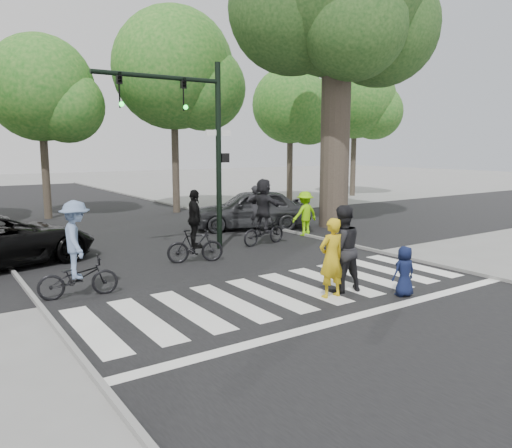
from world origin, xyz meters
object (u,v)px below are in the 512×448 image
at_px(pedestrian_child, 404,271).
at_px(cyclist_left, 77,256).
at_px(traffic_signal, 195,129).
at_px(cyclist_mid, 195,233).
at_px(pedestrian_woman, 331,258).
at_px(pedestrian_adult, 341,249).
at_px(eucalyptus, 336,2).
at_px(car_grey, 251,209).
at_px(cyclist_right, 264,215).

height_order(pedestrian_child, cyclist_left, cyclist_left).
xyz_separation_m(traffic_signal, pedestrian_child, (1.62, -7.00, -3.32)).
xyz_separation_m(cyclist_left, cyclist_mid, (3.75, 1.58, -0.07)).
bearing_deg(cyclist_left, pedestrian_woman, -34.11).
bearing_deg(pedestrian_adult, eucalyptus, -121.71).
distance_m(traffic_signal, car_grey, 5.74).
bearing_deg(cyclist_left, pedestrian_child, -33.45).
xyz_separation_m(cyclist_left, car_grey, (8.45, 5.75, -0.13)).
height_order(traffic_signal, eucalyptus, eucalyptus).
bearing_deg(cyclist_left, traffic_signal, 33.17).
xyz_separation_m(eucalyptus, cyclist_mid, (-7.94, -2.83, -8.20)).
relative_size(pedestrian_woman, cyclist_mid, 0.84).
xyz_separation_m(pedestrian_child, cyclist_left, (-6.13, 4.05, 0.37)).
height_order(pedestrian_woman, cyclist_right, cyclist_right).
bearing_deg(eucalyptus, cyclist_left, -159.31).
xyz_separation_m(pedestrian_woman, cyclist_left, (-4.70, 3.18, 0.05)).
height_order(pedestrian_child, cyclist_mid, cyclist_mid).
relative_size(traffic_signal, cyclist_right, 2.62).
bearing_deg(pedestrian_woman, car_grey, -110.78).
bearing_deg(pedestrian_woman, eucalyptus, -130.60).
bearing_deg(cyclist_right, eucalyptus, 20.29).
height_order(pedestrian_woman, cyclist_left, cyclist_left).
bearing_deg(traffic_signal, pedestrian_woman, -88.20).
xyz_separation_m(pedestrian_adult, cyclist_mid, (-1.47, 4.54, -0.14)).
xyz_separation_m(cyclist_mid, cyclist_right, (3.20, 1.08, 0.14)).
bearing_deg(car_grey, cyclist_left, -34.64).
bearing_deg(eucalyptus, cyclist_mid, -160.38).
xyz_separation_m(traffic_signal, cyclist_left, (-4.51, -2.95, -2.95)).
height_order(pedestrian_woman, car_grey, pedestrian_woman).
bearing_deg(cyclist_mid, pedestrian_woman, -78.69).
xyz_separation_m(pedestrian_child, cyclist_mid, (-2.38, 5.63, 0.30)).
height_order(cyclist_mid, car_grey, cyclist_mid).
bearing_deg(cyclist_right, cyclist_mid, -161.37).
distance_m(eucalyptus, pedestrian_child, 13.22).
xyz_separation_m(traffic_signal, cyclist_right, (2.44, -0.29, -2.88)).
bearing_deg(traffic_signal, cyclist_left, -146.83).
bearing_deg(cyclist_left, eucalyptus, 20.69).
height_order(pedestrian_adult, car_grey, pedestrian_adult).
bearing_deg(cyclist_mid, pedestrian_adult, -72.02).
relative_size(eucalyptus, cyclist_left, 5.92).
bearing_deg(eucalyptus, pedestrian_adult, -131.26).
bearing_deg(cyclist_mid, eucalyptus, 19.62).
relative_size(pedestrian_child, cyclist_right, 0.50).
xyz_separation_m(pedestrian_adult, car_grey, (3.23, 8.71, -0.20)).
bearing_deg(eucalyptus, pedestrian_woman, -132.60).
height_order(traffic_signal, cyclist_right, traffic_signal).
bearing_deg(pedestrian_adult, traffic_signal, -73.57).
xyz_separation_m(eucalyptus, cyclist_right, (-4.74, -1.75, -8.06)).
distance_m(pedestrian_woman, pedestrian_child, 1.70).
relative_size(traffic_signal, car_grey, 1.25).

